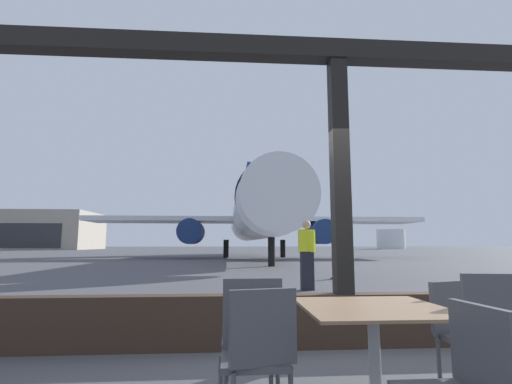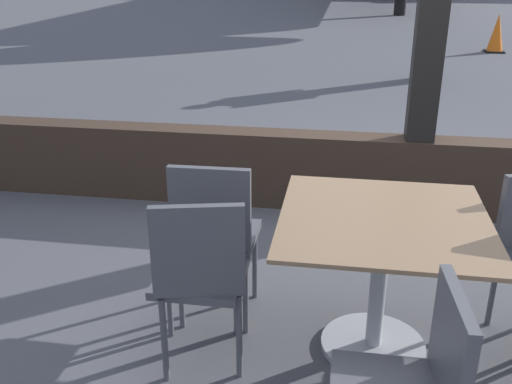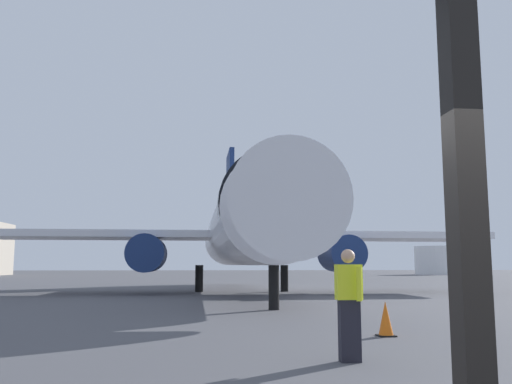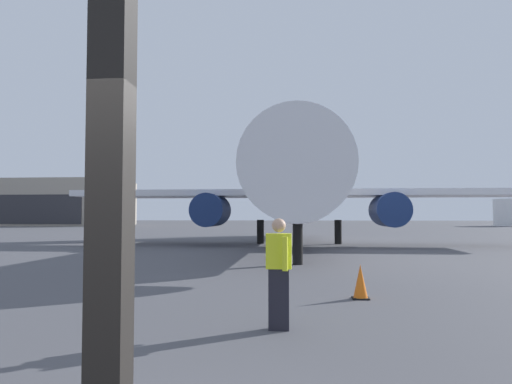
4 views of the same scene
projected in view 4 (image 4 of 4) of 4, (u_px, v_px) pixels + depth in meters
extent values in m
plane|color=#4C4C51|center=(289.00, 235.00, 42.27)|extent=(220.00, 220.00, 0.00)
cube|color=black|center=(110.00, 233.00, 2.56)|extent=(0.20, 0.20, 3.40)
cylinder|color=silver|center=(299.00, 189.00, 29.88)|extent=(3.78, 26.45, 3.78)
cone|color=silver|center=(297.00, 166.00, 15.43)|extent=(3.59, 2.60, 3.59)
cylinder|color=black|center=(297.00, 167.00, 17.33)|extent=(3.85, 0.90, 3.85)
cube|color=silver|center=(182.00, 194.00, 29.78)|extent=(12.42, 4.20, 0.36)
cube|color=silver|center=(421.00, 193.00, 28.47)|extent=(12.42, 4.20, 0.36)
cylinder|color=navy|center=(211.00, 210.00, 28.15)|extent=(1.90, 3.20, 1.90)
cylinder|color=navy|center=(389.00, 210.00, 27.22)|extent=(1.90, 3.20, 1.90)
cube|color=navy|center=(299.00, 147.00, 41.75)|extent=(0.36, 4.40, 5.20)
cylinder|color=black|center=(298.00, 244.00, 17.50)|extent=(0.36, 0.36, 1.48)
cylinder|color=black|center=(260.00, 232.00, 30.23)|extent=(0.44, 0.44, 1.48)
cylinder|color=black|center=(338.00, 232.00, 29.79)|extent=(0.44, 0.44, 1.48)
cube|color=black|center=(279.00, 299.00, 7.59)|extent=(0.32, 0.20, 0.95)
cube|color=yellow|center=(279.00, 251.00, 7.62)|extent=(0.40, 0.22, 0.55)
sphere|color=tan|center=(279.00, 225.00, 7.64)|extent=(0.22, 0.22, 0.22)
cylinder|color=yellow|center=(273.00, 252.00, 7.85)|extent=(0.09, 0.09, 0.52)
cylinder|color=yellow|center=(285.00, 254.00, 7.40)|extent=(0.09, 0.09, 0.52)
cone|color=orange|center=(360.00, 282.00, 10.36)|extent=(0.32, 0.32, 0.73)
cube|color=black|center=(361.00, 298.00, 10.34)|extent=(0.36, 0.36, 0.03)
cube|color=#9E9384|center=(64.00, 203.00, 82.27)|extent=(19.81, 16.21, 7.53)
cube|color=#2D2D33|center=(38.00, 209.00, 74.11)|extent=(13.87, 0.10, 4.52)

